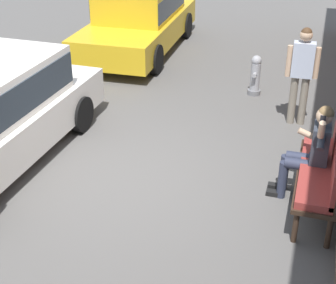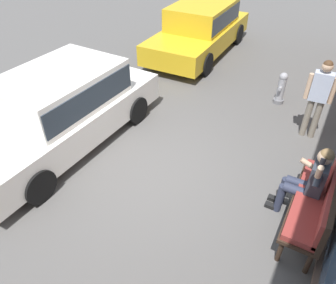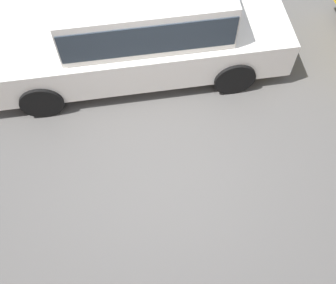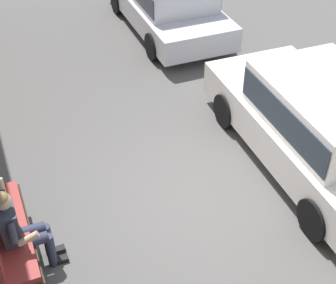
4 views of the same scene
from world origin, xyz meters
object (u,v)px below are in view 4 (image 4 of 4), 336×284
person_on_phone (19,228)px  parked_car_far (168,0)px  bench (1,230)px  parked_car_mid (321,123)px

person_on_phone → parked_car_far: person_on_phone is taller
bench → person_on_phone: bearing=-127.8°
parked_car_far → bench: bearing=140.7°
bench → person_on_phone: size_ratio=1.34×
bench → parked_car_far: 7.32m
bench → person_on_phone: person_on_phone is taller
parked_car_mid → bench: bearing=92.0°
bench → person_on_phone: 0.31m
person_on_phone → bench: bearing=52.2°
bench → parked_car_far: bearing=-39.3°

